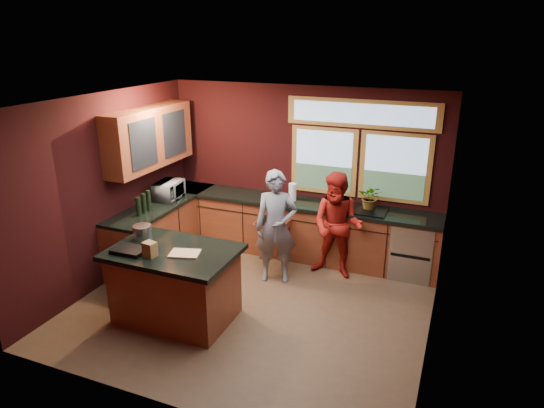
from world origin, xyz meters
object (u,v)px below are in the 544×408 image
Objects in this scene: person_grey at (276,227)px; stock_pot at (142,232)px; cutting_board at (185,253)px; island at (176,284)px; person_red at (337,226)px.

stock_pot is (-1.34, -1.27, 0.20)m from person_grey.
cutting_board is (-0.59, -1.47, 0.12)m from person_grey.
person_red is (1.57, 1.88, 0.32)m from island.
island is 4.43× the size of cutting_board.
stock_pot is at bearing 165.07° from cutting_board.
island is at bearing -137.94° from person_grey.
person_red reaches higher than island.
cutting_board is (-1.37, -1.93, 0.16)m from person_red.
person_red is at bearing 54.51° from cutting_board.
person_grey reaches higher than island.
person_red is 2.37m from cutting_board.
cutting_board is 1.46× the size of stock_pot.
island is 0.97× the size of person_red.
person_grey is 6.92× the size of stock_pot.
cutting_board is (0.20, -0.05, 0.48)m from island.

